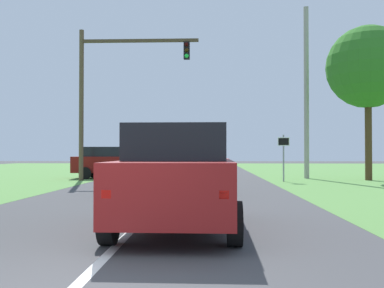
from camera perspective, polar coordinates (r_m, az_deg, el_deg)
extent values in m
plane|color=#424244|center=(15.08, -3.47, -6.73)|extent=(120.00, 120.00, 0.00)
cube|color=maroon|center=(8.76, -1.68, -5.25)|extent=(2.10, 4.80, 0.98)
cube|color=black|center=(8.97, -1.55, 0.06)|extent=(1.83, 2.98, 0.65)
cube|color=red|center=(6.57, -10.70, -6.22)|extent=(0.14, 0.06, 0.12)
cube|color=red|center=(6.38, 4.05, -6.39)|extent=(0.14, 0.06, 0.12)
cylinder|color=black|center=(10.39, -6.63, -7.31)|extent=(0.25, 0.72, 0.72)
cylinder|color=black|center=(10.25, 4.72, -7.40)|extent=(0.25, 0.72, 0.72)
cylinder|color=black|center=(7.52, -10.48, -9.71)|extent=(0.25, 0.72, 0.72)
cylinder|color=black|center=(7.32, 5.39, -9.96)|extent=(0.25, 0.72, 0.72)
cube|color=black|center=(16.70, -4.01, -3.40)|extent=(2.29, 4.96, 0.81)
cube|color=black|center=(16.45, -4.07, -1.03)|extent=(1.92, 1.93, 0.57)
cube|color=black|center=(15.18, -4.41, -1.73)|extent=(2.06, 1.93, 0.20)
cube|color=red|center=(14.40, -8.10, -3.61)|extent=(0.14, 0.07, 0.12)
cube|color=red|center=(14.26, -1.23, -3.65)|extent=(0.14, 0.07, 0.12)
cylinder|color=black|center=(18.33, -6.97, -4.46)|extent=(0.28, 0.81, 0.80)
cylinder|color=black|center=(18.20, -0.38, -4.49)|extent=(0.28, 0.81, 0.80)
cylinder|color=black|center=(15.34, -8.33, -5.12)|extent=(0.28, 0.81, 0.80)
cylinder|color=black|center=(15.18, -0.45, -5.18)|extent=(0.28, 0.81, 0.80)
cylinder|color=brown|center=(24.61, -13.78, 4.79)|extent=(0.24, 0.24, 7.96)
cube|color=#4C3D2B|center=(24.53, -6.60, 12.81)|extent=(6.19, 0.16, 0.16)
cube|color=black|center=(24.16, -0.67, 11.68)|extent=(0.32, 0.28, 0.90)
sphere|color=black|center=(24.08, -0.69, 12.45)|extent=(0.22, 0.22, 0.22)
sphere|color=black|center=(24.01, -0.69, 11.75)|extent=(0.22, 0.22, 0.22)
sphere|color=#1ED83F|center=(23.94, -0.69, 11.05)|extent=(0.22, 0.22, 0.22)
cylinder|color=gray|center=(23.39, 11.47, -1.76)|extent=(0.08, 0.08, 2.38)
cube|color=white|center=(23.36, 11.47, 0.30)|extent=(0.60, 0.03, 0.44)
cube|color=black|center=(23.35, 11.48, 0.30)|extent=(0.52, 0.01, 0.36)
cylinder|color=#4C351E|center=(25.78, 21.36, 0.61)|extent=(0.36, 0.36, 4.41)
sphere|color=#2E7122|center=(26.17, 21.30, 9.05)|extent=(4.38, 4.38, 4.38)
cube|color=maroon|center=(26.15, -9.88, -2.56)|extent=(4.44, 1.83, 0.91)
cube|color=black|center=(26.19, -10.35, -0.96)|extent=(2.67, 1.60, 0.55)
cube|color=red|center=(25.06, -5.33, -2.53)|extent=(0.06, 0.14, 0.12)
cube|color=red|center=(26.53, -4.92, -2.45)|extent=(0.06, 0.14, 0.12)
cylinder|color=black|center=(25.61, -13.32, -3.59)|extent=(0.68, 0.22, 0.68)
cylinder|color=black|center=(27.36, -12.32, -3.43)|extent=(0.68, 0.22, 0.68)
cylinder|color=black|center=(25.03, -7.23, -3.67)|extent=(0.68, 0.22, 0.68)
cylinder|color=black|center=(26.82, -6.61, -3.50)|extent=(0.68, 0.22, 0.68)
cylinder|color=#9E998E|center=(26.81, 14.22, 6.33)|extent=(0.28, 0.28, 9.83)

